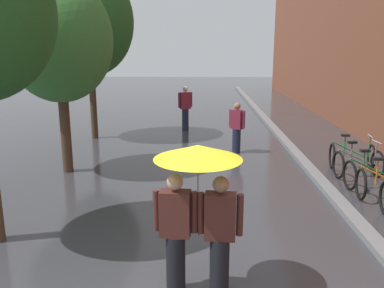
{
  "coord_description": "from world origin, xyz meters",
  "views": [
    {
      "loc": [
        0.26,
        -4.62,
        3.26
      ],
      "look_at": [
        0.09,
        3.23,
        1.35
      ],
      "focal_mm": 37.7,
      "sensor_mm": 36.0,
      "label": 1
    }
  ],
  "objects_px": {
    "pedestrian_walking_midground": "(237,128)",
    "pedestrian_walking_far": "(185,108)",
    "parked_bicycle_3": "(371,174)",
    "parked_bicycle_5": "(352,155)",
    "street_tree_1": "(59,40)",
    "street_tree_2": "(88,22)",
    "couple_under_umbrella": "(198,197)",
    "parked_bicycle_4": "(358,163)"
  },
  "relations": [
    {
      "from": "parked_bicycle_5",
      "to": "pedestrian_walking_midground",
      "type": "height_order",
      "value": "pedestrian_walking_midground"
    },
    {
      "from": "street_tree_2",
      "to": "parked_bicycle_5",
      "type": "bearing_deg",
      "value": -24.58
    },
    {
      "from": "pedestrian_walking_midground",
      "to": "pedestrian_walking_far",
      "type": "height_order",
      "value": "pedestrian_walking_far"
    },
    {
      "from": "pedestrian_walking_midground",
      "to": "pedestrian_walking_far",
      "type": "relative_size",
      "value": 0.91
    },
    {
      "from": "parked_bicycle_3",
      "to": "parked_bicycle_4",
      "type": "relative_size",
      "value": 1.01
    },
    {
      "from": "street_tree_1",
      "to": "street_tree_2",
      "type": "relative_size",
      "value": 0.84
    },
    {
      "from": "pedestrian_walking_far",
      "to": "parked_bicycle_3",
      "type": "bearing_deg",
      "value": -55.67
    },
    {
      "from": "parked_bicycle_5",
      "to": "parked_bicycle_4",
      "type": "bearing_deg",
      "value": -98.45
    },
    {
      "from": "parked_bicycle_3",
      "to": "parked_bicycle_5",
      "type": "xyz_separation_m",
      "value": [
        0.13,
        1.61,
        0.0
      ]
    },
    {
      "from": "street_tree_2",
      "to": "parked_bicycle_4",
      "type": "distance_m",
      "value": 9.72
    },
    {
      "from": "street_tree_2",
      "to": "parked_bicycle_3",
      "type": "height_order",
      "value": "street_tree_2"
    },
    {
      "from": "pedestrian_walking_midground",
      "to": "pedestrian_walking_far",
      "type": "distance_m",
      "value": 3.85
    },
    {
      "from": "street_tree_2",
      "to": "pedestrian_walking_midground",
      "type": "bearing_deg",
      "value": -21.69
    },
    {
      "from": "street_tree_1",
      "to": "couple_under_umbrella",
      "type": "bearing_deg",
      "value": -56.94
    },
    {
      "from": "couple_under_umbrella",
      "to": "pedestrian_walking_midground",
      "type": "distance_m",
      "value": 7.54
    },
    {
      "from": "parked_bicycle_5",
      "to": "street_tree_2",
      "type": "bearing_deg",
      "value": 155.42
    },
    {
      "from": "pedestrian_walking_far",
      "to": "street_tree_2",
      "type": "bearing_deg",
      "value": -155.71
    },
    {
      "from": "street_tree_1",
      "to": "pedestrian_walking_midground",
      "type": "xyz_separation_m",
      "value": [
        4.66,
        2.05,
        -2.6
      ]
    },
    {
      "from": "street_tree_1",
      "to": "parked_bicycle_4",
      "type": "relative_size",
      "value": 4.39
    },
    {
      "from": "street_tree_2",
      "to": "pedestrian_walking_far",
      "type": "relative_size",
      "value": 3.4
    },
    {
      "from": "couple_under_umbrella",
      "to": "pedestrian_walking_far",
      "type": "xyz_separation_m",
      "value": [
        -0.57,
        10.87,
        -0.49
      ]
    },
    {
      "from": "street_tree_2",
      "to": "parked_bicycle_3",
      "type": "bearing_deg",
      "value": -33.83
    },
    {
      "from": "parked_bicycle_3",
      "to": "pedestrian_walking_midground",
      "type": "xyz_separation_m",
      "value": [
        -2.85,
        3.26,
        0.43
      ]
    },
    {
      "from": "street_tree_1",
      "to": "parked_bicycle_5",
      "type": "xyz_separation_m",
      "value": [
        7.64,
        0.4,
        -3.03
      ]
    },
    {
      "from": "parked_bicycle_3",
      "to": "parked_bicycle_4",
      "type": "height_order",
      "value": "same"
    },
    {
      "from": "street_tree_2",
      "to": "couple_under_umbrella",
      "type": "distance_m",
      "value": 10.5
    },
    {
      "from": "parked_bicycle_5",
      "to": "pedestrian_walking_far",
      "type": "bearing_deg",
      "value": 132.71
    },
    {
      "from": "street_tree_1",
      "to": "parked_bicycle_5",
      "type": "height_order",
      "value": "street_tree_1"
    },
    {
      "from": "parked_bicycle_5",
      "to": "pedestrian_walking_far",
      "type": "xyz_separation_m",
      "value": [
        -4.71,
        5.1,
        0.52
      ]
    },
    {
      "from": "street_tree_1",
      "to": "parked_bicycle_5",
      "type": "relative_size",
      "value": 4.28
    },
    {
      "from": "street_tree_2",
      "to": "parked_bicycle_4",
      "type": "relative_size",
      "value": 5.24
    },
    {
      "from": "parked_bicycle_3",
      "to": "pedestrian_walking_midground",
      "type": "bearing_deg",
      "value": 131.13
    },
    {
      "from": "parked_bicycle_5",
      "to": "pedestrian_walking_midground",
      "type": "relative_size",
      "value": 0.74
    },
    {
      "from": "parked_bicycle_5",
      "to": "pedestrian_walking_midground",
      "type": "distance_m",
      "value": 3.44
    },
    {
      "from": "pedestrian_walking_midground",
      "to": "couple_under_umbrella",
      "type": "bearing_deg",
      "value": -98.88
    },
    {
      "from": "pedestrian_walking_far",
      "to": "parked_bicycle_4",
      "type": "bearing_deg",
      "value": -51.94
    },
    {
      "from": "parked_bicycle_4",
      "to": "parked_bicycle_5",
      "type": "xyz_separation_m",
      "value": [
        0.11,
        0.77,
        0.0
      ]
    },
    {
      "from": "parked_bicycle_3",
      "to": "couple_under_umbrella",
      "type": "distance_m",
      "value": 5.87
    },
    {
      "from": "parked_bicycle_4",
      "to": "pedestrian_walking_midground",
      "type": "height_order",
      "value": "pedestrian_walking_midground"
    },
    {
      "from": "street_tree_1",
      "to": "parked_bicycle_3",
      "type": "relative_size",
      "value": 4.36
    },
    {
      "from": "couple_under_umbrella",
      "to": "pedestrian_walking_far",
      "type": "bearing_deg",
      "value": 92.99
    },
    {
      "from": "parked_bicycle_5",
      "to": "pedestrian_walking_midground",
      "type": "xyz_separation_m",
      "value": [
        -2.98,
        1.66,
        0.43
      ]
    }
  ]
}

